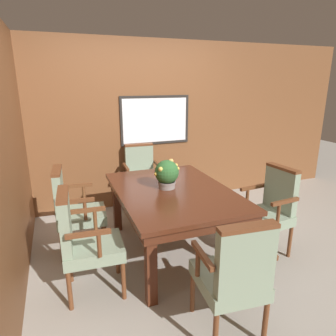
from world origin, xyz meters
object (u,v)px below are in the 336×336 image
object	(u,v)px
chair_head_far	(142,176)
chair_head_near	(234,274)
dining_table	(173,197)
chair_left_near	(84,239)
potted_plant	(167,174)
chair_right_near	(270,208)
chair_left_far	(74,208)

from	to	relation	value
chair_head_far	chair_head_near	bearing A→B (deg)	-87.77
dining_table	chair_head_near	xyz separation A→B (m)	(-0.02, -1.26, -0.11)
chair_left_near	potted_plant	distance (m)	1.10
potted_plant	dining_table	bearing A→B (deg)	-56.81
dining_table	chair_right_near	bearing A→B (deg)	-21.60
chair_head_near	chair_left_far	size ratio (longest dim) A/B	1.00
chair_left_far	chair_right_near	size ratio (longest dim) A/B	1.00
chair_left_far	chair_left_near	size ratio (longest dim) A/B	1.00
chair_left_far	dining_table	bearing A→B (deg)	-105.59
dining_table	potted_plant	size ratio (longest dim) A/B	5.19
chair_left_near	chair_head_near	bearing A→B (deg)	-128.88
chair_head_far	chair_left_near	bearing A→B (deg)	-119.05
chair_left_far	chair_head_near	bearing A→B (deg)	-144.22
chair_right_near	chair_left_near	distance (m)	1.97
chair_left_far	chair_left_near	world-z (taller)	same
chair_head_far	chair_head_near	xyz separation A→B (m)	(-0.01, -2.47, 0.00)
dining_table	chair_left_near	size ratio (longest dim) A/B	1.69
chair_head_near	chair_left_far	world-z (taller)	same
chair_head_near	chair_right_near	bearing A→B (deg)	-134.39
potted_plant	chair_right_near	bearing A→B (deg)	-24.00
chair_head_far	chair_left_far	world-z (taller)	same
potted_plant	chair_head_near	bearing A→B (deg)	-88.94
chair_left_far	potted_plant	world-z (taller)	potted_plant
chair_right_near	chair_left_near	xyz separation A→B (m)	(-1.97, 0.02, 0.00)
chair_head_far	potted_plant	size ratio (longest dim) A/B	3.07
chair_head_far	dining_table	bearing A→B (deg)	-86.96
chair_head_near	chair_left_far	xyz separation A→B (m)	(-1.00, 1.62, 0.00)
dining_table	chair_right_near	xyz separation A→B (m)	(0.98, -0.39, -0.11)
potted_plant	chair_left_near	bearing A→B (deg)	-154.77
chair_head_near	chair_right_near	size ratio (longest dim) A/B	1.00
chair_head_near	potted_plant	bearing A→B (deg)	-84.11
chair_head_near	chair_left_near	size ratio (longest dim) A/B	1.00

